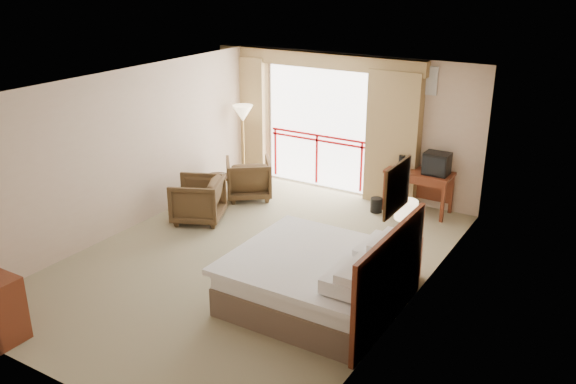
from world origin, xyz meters
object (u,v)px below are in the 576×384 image
Objects in this scene: armchair_far at (249,197)px; floor_lamp at (243,116)px; nightstand at (401,260)px; desk at (420,180)px; bed at (320,279)px; wastebasket at (376,205)px; table_lamp at (406,211)px; tv at (437,164)px; armchair_near at (199,220)px; side_table at (217,185)px.

armchair_far is 1.66m from floor_lamp.
nightstand is 0.52× the size of desk.
armchair_far is (-3.08, 2.76, -0.38)m from bed.
wastebasket is 3.26m from floor_lamp.
table_lamp is 0.35× the size of floor_lamp.
floor_lamp is at bearing -177.07° from desk.
table_lamp is 2.56m from tv.
tv is (-0.40, 2.58, 0.66)m from nightstand.
table_lamp is 1.29× the size of tv.
armchair_far is 0.99× the size of armchair_near.
bed is 4.85× the size of tv.
bed is 1.57m from table_lamp.
floor_lamp reaches higher than armchair_near.
armchair_far is at bearing -49.39° from floor_lamp.
tv is at bearing 98.93° from nightstand.
floor_lamp is (-4.33, 2.25, 1.08)m from nightstand.
floor_lamp is at bearing 170.09° from tv.
table_lamp reaches higher than wastebasket.
tv is 0.80× the size of side_table.
tv is (-0.40, 2.53, -0.09)m from table_lamp.
floor_lamp reaches higher than side_table.
bed is 2.49× the size of armchair_near.
tv reaches higher than desk.
nightstand reaches higher than armchair_near.
desk is at bearing 105.15° from table_lamp.
floor_lamp reaches higher than table_lamp.
armchair_near is (-3.85, 0.17, -0.31)m from nightstand.
bed reaches higher than nightstand.
bed is 3.45× the size of nightstand.
desk is 0.48m from tv.
bed is 1.32× the size of floor_lamp.
armchair_far is at bearing 157.35° from nightstand.
floor_lamp is (-0.48, 2.09, 1.39)m from armchair_near.
wastebasket is at bearing -170.38° from tv.
wastebasket is 0.49× the size of side_table.
nightstand is at bearing -78.20° from desk.
floor_lamp is (-3.66, 3.45, 1.01)m from bed.
desk is 1.38× the size of armchair_near.
bed is 5.13m from floor_lamp.
desk is 4.40× the size of wastebasket.
nightstand reaches higher than side_table.
desk is 0.91m from wastebasket.
bed is 1.37m from nightstand.
tv is 3.62m from armchair_far.
side_table reaches higher than armchair_far.
tv is at bearing 86.01° from bed.
side_table is at bearing -156.52° from wastebasket.
desk reaches higher than nightstand.
floor_lamp reaches higher than wastebasket.
tv is at bearing 100.55° from armchair_near.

